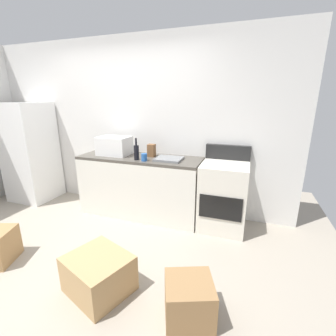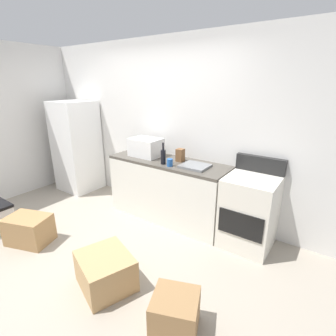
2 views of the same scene
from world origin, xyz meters
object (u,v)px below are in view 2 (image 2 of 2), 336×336
wine_bottle (163,156)px  coffee_mug (170,163)px  refrigerator (77,147)px  stove_oven (249,211)px  microwave (146,147)px  knife_block (180,155)px  cardboard_box_medium (29,230)px  cardboard_box_small (175,314)px  cardboard_box_large (106,271)px

wine_bottle → coffee_mug: wine_bottle is taller
refrigerator → stove_oven: bearing=1.0°
microwave → knife_block: microwave is taller
cardboard_box_medium → cardboard_box_small: 2.22m
microwave → stove_oven: bearing=-0.2°
microwave → cardboard_box_medium: 1.91m
cardboard_box_medium → microwave: bearing=67.3°
cardboard_box_small → microwave: bearing=135.3°
refrigerator → stove_oven: (3.27, 0.06, -0.36)m
wine_bottle → cardboard_box_large: size_ratio=0.56×
wine_bottle → cardboard_box_medium: 1.97m
coffee_mug → cardboard_box_small: coffee_mug is taller
microwave → knife_block: 0.58m
wine_bottle → cardboard_box_large: 1.60m
coffee_mug → cardboard_box_large: (0.13, -1.32, -0.78)m
wine_bottle → knife_block: 0.27m
refrigerator → coffee_mug: bearing=-3.7°
microwave → cardboard_box_large: bearing=-65.0°
microwave → cardboard_box_medium: bearing=-112.7°
stove_oven → microwave: (-1.64, 0.01, 0.57)m
cardboard_box_small → wine_bottle: bearing=129.1°
cardboard_box_large → cardboard_box_medium: (-1.37, -0.05, 0.01)m
stove_oven → wine_bottle: 1.31m
refrigerator → cardboard_box_medium: (0.97, -1.52, -0.65)m
refrigerator → cardboard_box_large: 2.84m
wine_bottle → cardboard_box_medium: bearing=-128.5°
cardboard_box_large → cardboard_box_medium: 1.37m
microwave → wine_bottle: (0.45, -0.18, -0.03)m
cardboard_box_large → cardboard_box_medium: bearing=-177.7°
knife_block → refrigerator: bearing=-176.8°
stove_oven → coffee_mug: 1.18m
stove_oven → cardboard_box_large: size_ratio=2.04×
refrigerator → wine_bottle: 2.10m
microwave → wine_bottle: wine_bottle is taller
microwave → cardboard_box_large: size_ratio=0.85×
wine_bottle → cardboard_box_small: (1.10, -1.36, -0.84)m
refrigerator → cardboard_box_small: refrigerator is taller
wine_bottle → knife_block: size_ratio=1.67×
wine_bottle → coffee_mug: (0.13, -0.02, -0.06)m
coffee_mug → cardboard_box_small: (0.98, -1.33, -0.78)m
cardboard_box_large → stove_oven: bearing=58.6°
cardboard_box_small → knife_block: bearing=121.5°
knife_block → cardboard_box_small: bearing=-58.5°
knife_block → cardboard_box_large: (0.14, -1.59, -0.82)m
microwave → cardboard_box_large: 1.89m
refrigerator → cardboard_box_large: size_ratio=3.07×
cardboard_box_medium → cardboard_box_small: (2.22, 0.04, -0.01)m
microwave → cardboard_box_medium: size_ratio=0.88×
knife_block → cardboard_box_large: bearing=-85.1°
cardboard_box_large → wine_bottle: bearing=100.8°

